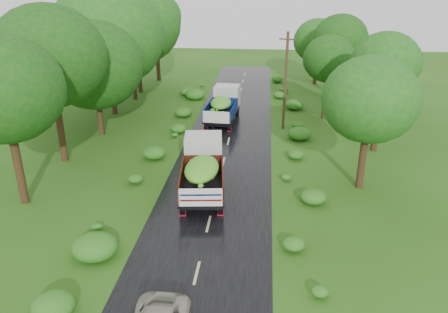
# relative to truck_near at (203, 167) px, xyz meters

# --- Properties ---
(ground) EXTENTS (120.00, 120.00, 0.00)m
(ground) POSITION_rel_truck_near_xyz_m (0.80, -7.68, -1.57)
(ground) COLOR #244C10
(ground) RESTS_ON ground
(road) EXTENTS (6.50, 80.00, 0.02)m
(road) POSITION_rel_truck_near_xyz_m (0.80, -2.68, -1.56)
(road) COLOR black
(road) RESTS_ON ground
(road_lines) EXTENTS (0.12, 69.60, 0.00)m
(road_lines) POSITION_rel_truck_near_xyz_m (0.80, -1.68, -1.54)
(road_lines) COLOR #BFB78C
(road_lines) RESTS_ON road
(truck_near) EXTENTS (3.04, 6.80, 2.77)m
(truck_near) POSITION_rel_truck_near_xyz_m (0.00, 0.00, 0.00)
(truck_near) COLOR black
(truck_near) RESTS_ON ground
(truck_far) EXTENTS (2.68, 6.47, 2.66)m
(truck_far) POSITION_rel_truck_near_xyz_m (-0.06, 13.30, -0.06)
(truck_far) COLOR black
(truck_far) RESTS_ON ground
(utility_pole) EXTENTS (1.34, 0.48, 7.82)m
(utility_pole) POSITION_rel_truck_near_xyz_m (5.05, 11.74, 2.46)
(utility_pole) COLOR #382616
(utility_pole) RESTS_ON ground
(trees_left) EXTENTS (4.92, 33.94, 9.16)m
(trees_left) POSITION_rel_truck_near_xyz_m (-9.85, 14.00, 5.07)
(trees_left) COLOR black
(trees_left) RESTS_ON ground
(trees_right) EXTENTS (5.77, 29.84, 7.71)m
(trees_right) POSITION_rel_truck_near_xyz_m (9.86, 14.99, 3.90)
(trees_right) COLOR black
(trees_right) RESTS_ON ground
(shrubs) EXTENTS (11.90, 44.00, 0.70)m
(shrubs) POSITION_rel_truck_near_xyz_m (0.80, 6.32, -1.22)
(shrubs) COLOR #2A6417
(shrubs) RESTS_ON ground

